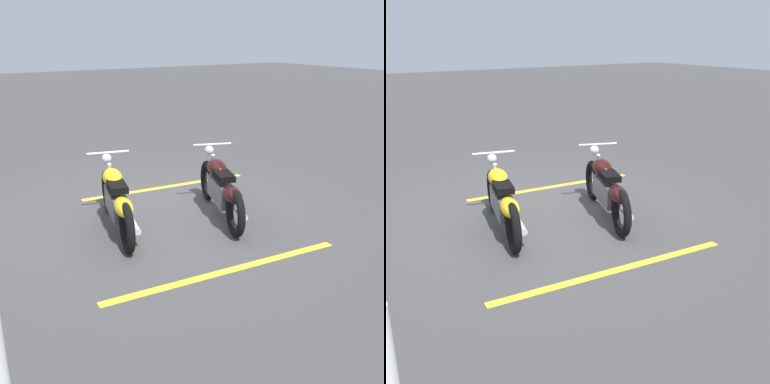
# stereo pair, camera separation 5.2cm
# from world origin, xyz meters

# --- Properties ---
(ground_plane) EXTENTS (60.00, 60.00, 0.00)m
(ground_plane) POSITION_xyz_m (0.00, 0.00, 0.00)
(ground_plane) COLOR #474444
(motorcycle_bright_foreground) EXTENTS (2.19, 0.76, 1.04)m
(motorcycle_bright_foreground) POSITION_xyz_m (0.42, -0.79, 0.46)
(motorcycle_bright_foreground) COLOR black
(motorcycle_bright_foreground) RESTS_ON ground
(motorcycle_dark_foreground) EXTENTS (2.13, 0.91, 1.04)m
(motorcycle_dark_foreground) POSITION_xyz_m (0.80, 0.76, 0.46)
(motorcycle_dark_foreground) COLOR black
(motorcycle_dark_foreground) RESTS_ON ground
(bollard_post) EXTENTS (0.14, 0.14, 0.92)m
(bollard_post) POSITION_xyz_m (3.06, -2.90, 0.46)
(bollard_post) COLOR white
(bollard_post) RESTS_ON ground
(parking_stripe_near) EXTENTS (0.40, 3.20, 0.01)m
(parking_stripe_near) POSITION_xyz_m (-0.94, 0.80, 0.00)
(parking_stripe_near) COLOR yellow
(parking_stripe_near) RESTS_ON ground
(parking_stripe_mid) EXTENTS (0.40, 3.20, 0.01)m
(parking_stripe_mid) POSITION_xyz_m (2.24, -0.18, 0.00)
(parking_stripe_mid) COLOR yellow
(parking_stripe_mid) RESTS_ON ground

